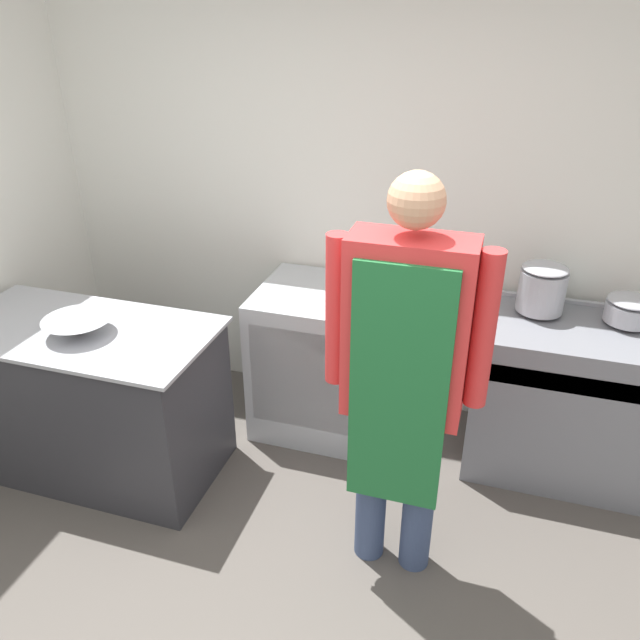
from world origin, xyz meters
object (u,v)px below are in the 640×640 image
object	(u,v)px
person_cook	(404,367)
stove	(569,399)
mixing_bowl	(78,327)
sauce_pot	(630,309)
stock_pot	(542,287)
fridge_unit	(318,358)

from	to	relation	value
person_cook	stove	bearing A→B (deg)	50.91
stove	mixing_bowl	size ratio (longest dim) A/B	2.98
stove	sauce_pot	world-z (taller)	sauce_pot
mixing_bowl	stock_pot	distance (m)	2.38
sauce_pot	stove	bearing A→B (deg)	-151.73
mixing_bowl	sauce_pot	distance (m)	2.78
fridge_unit	person_cook	bearing A→B (deg)	-55.02
person_cook	sauce_pot	xyz separation A→B (m)	(0.97, 1.05, -0.10)
mixing_bowl	stock_pot	world-z (taller)	stock_pot
fridge_unit	stock_pot	xyz separation A→B (m)	(1.19, 0.11, 0.58)
fridge_unit	person_cook	size ratio (longest dim) A/B	0.48
stove	mixing_bowl	bearing A→B (deg)	-161.56
stove	stock_pot	world-z (taller)	stock_pot
stock_pot	sauce_pot	world-z (taller)	stock_pot
fridge_unit	mixing_bowl	distance (m)	1.37
person_cook	mixing_bowl	xyz separation A→B (m)	(-1.66, 0.13, -0.15)
mixing_bowl	sauce_pot	size ratio (longest dim) A/B	1.44
stock_pot	sauce_pot	bearing A→B (deg)	0.00
person_cook	sauce_pot	size ratio (longest dim) A/B	7.76
person_cook	stock_pot	world-z (taller)	person_cook
mixing_bowl	fridge_unit	bearing A→B (deg)	38.93
stove	stock_pot	xyz separation A→B (m)	(-0.23, 0.11, 0.58)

